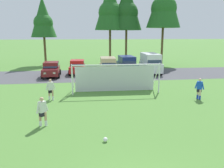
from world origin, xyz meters
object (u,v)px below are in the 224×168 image
parked_car_slot_center (127,64)px  player_midfield_center (42,112)px  player_striker_near (51,90)px  soccer_ball (105,140)px  parked_car_slot_center_right (150,63)px  player_defender_far (199,89)px  soccer_goal (115,77)px  parked_car_slot_far_left (51,69)px  parked_car_slot_left (77,67)px  parked_car_slot_center_left (108,66)px

parked_car_slot_center → player_midfield_center: bearing=-115.6°
player_midfield_center → parked_car_slot_center: (7.90, 16.51, 0.29)m
player_striker_near → player_midfield_center: size_ratio=1.00×
soccer_ball → parked_car_slot_center_right: (7.67, 18.23, 1.23)m
player_defender_far → parked_car_slot_center_right: (-0.21, 12.10, 0.52)m
soccer_goal → player_striker_near: 5.64m
soccer_ball → player_midfield_center: (-3.19, 2.30, 0.71)m
player_striker_near → parked_car_slot_far_left: parked_car_slot_far_left is taller
soccer_ball → parked_car_slot_center_right: bearing=67.2°
player_striker_near → player_midfield_center: bearing=-87.5°
parked_car_slot_left → soccer_goal: bearing=-70.3°
player_midfield_center → parked_car_slot_center_left: size_ratio=0.35×
player_striker_near → soccer_ball: bearing=-65.2°
player_midfield_center → parked_car_slot_center_left: (5.30, 15.17, 0.29)m
parked_car_slot_center_left → parked_car_slot_center_right: 5.61m
player_striker_near → parked_car_slot_center: 14.04m
soccer_goal → parked_car_slot_center: soccer_goal is taller
soccer_ball → parked_car_slot_center_right: parked_car_slot_center_right is taller
parked_car_slot_left → soccer_ball: bearing=-85.1°
player_striker_near → parked_car_slot_center_right: size_ratio=0.34×
parked_car_slot_far_left → parked_car_slot_center_right: (12.30, 0.80, 0.47)m
soccer_ball → player_midfield_center: player_midfield_center is taller
player_midfield_center → parked_car_slot_far_left: size_ratio=0.38×
soccer_goal → parked_car_slot_left: bearing=109.7°
player_midfield_center → player_striker_near: bearing=92.5°
parked_car_slot_center_left → parked_car_slot_center: (2.60, 1.33, 0.00)m
player_defender_far → parked_car_slot_center_left: (-5.76, 11.34, 0.29)m
player_midfield_center → parked_car_slot_center_left: parked_car_slot_center_left is taller
player_defender_far → parked_car_slot_left: bearing=126.4°
parked_car_slot_center_right → soccer_ball: bearing=-112.8°
soccer_goal → player_defender_far: 6.87m
soccer_ball → parked_car_slot_center: size_ratio=0.05×
soccer_goal → parked_car_slot_center: 9.86m
soccer_goal → player_striker_near: (-5.24, -2.02, -0.47)m
parked_car_slot_center → parked_car_slot_center_right: (2.95, -0.58, 0.23)m
soccer_goal → parked_car_slot_center: (2.88, 9.43, -0.18)m
soccer_goal → player_defender_far: (6.04, -3.24, -0.47)m
player_defender_far → parked_car_slot_center: parked_car_slot_center is taller
soccer_ball → parked_car_slot_left: 19.10m
player_defender_far → parked_car_slot_left: (-9.50, 12.88, 0.05)m
parked_car_slot_center → parked_car_slot_center_right: parked_car_slot_center_right is taller
soccer_ball → player_midfield_center: size_ratio=0.13×
parked_car_slot_center_left → parked_car_slot_far_left: bearing=-179.7°
soccer_goal → parked_car_slot_far_left: size_ratio=1.75×
player_midfield_center → parked_car_slot_center_right: (10.85, 15.93, 0.52)m
player_striker_near → player_defender_far: (11.28, -1.22, 0.00)m
player_striker_near → player_defender_far: same height
parked_car_slot_far_left → parked_car_slot_center_right: parked_car_slot_center_right is taller
player_midfield_center → parked_car_slot_center_right: parked_car_slot_center_right is taller
soccer_ball → soccer_goal: size_ratio=0.03×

